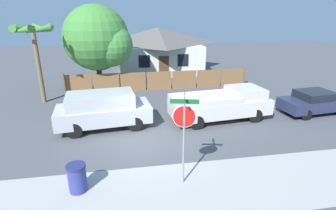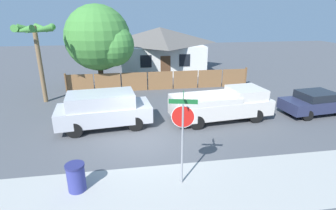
{
  "view_description": "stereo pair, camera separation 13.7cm",
  "coord_description": "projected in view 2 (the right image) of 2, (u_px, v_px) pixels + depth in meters",
  "views": [
    {
      "loc": [
        -0.84,
        -10.8,
        5.68
      ],
      "look_at": [
        1.11,
        0.52,
        1.6
      ],
      "focal_mm": 28.0,
      "sensor_mm": 36.0,
      "label": 1
    },
    {
      "loc": [
        -0.7,
        -10.82,
        5.68
      ],
      "look_at": [
        1.11,
        0.52,
        1.6
      ],
      "focal_mm": 28.0,
      "sensor_mm": 36.0,
      "label": 2
    }
  ],
  "objects": [
    {
      "name": "orange_pickup",
      "position": [
        224.0,
        105.0,
        14.44
      ],
      "size": [
        5.66,
        2.54,
        1.73
      ],
      "rotation": [
        0.0,
        0.0,
        0.1
      ],
      "color": "silver",
      "rests_on": "ground"
    },
    {
      "name": "red_suv",
      "position": [
        103.0,
        109.0,
        13.4
      ],
      "size": [
        4.89,
        2.45,
        1.86
      ],
      "rotation": [
        0.0,
        0.0,
        0.1
      ],
      "color": "#B7B7BC",
      "rests_on": "ground"
    },
    {
      "name": "ground_plane",
      "position": [
        146.0,
        143.0,
        12.07
      ],
      "size": [
        80.0,
        80.0,
        0.0
      ],
      "primitive_type": "plane",
      "color": "#4C4F54"
    },
    {
      "name": "trash_bin",
      "position": [
        76.0,
        177.0,
        8.71
      ],
      "size": [
        0.63,
        0.63,
        0.98
      ],
      "color": "navy",
      "rests_on": "ground"
    },
    {
      "name": "wooden_fence",
      "position": [
        160.0,
        81.0,
        20.15
      ],
      "size": [
        14.02,
        0.12,
        1.51
      ],
      "color": "brown",
      "rests_on": "ground"
    },
    {
      "name": "stop_sign",
      "position": [
        183.0,
        125.0,
        8.51
      ],
      "size": [
        0.9,
        0.81,
        3.28
      ],
      "rotation": [
        0.0,
        0.0,
        -0.23
      ],
      "color": "gray",
      "rests_on": "ground"
    },
    {
      "name": "oak_tree",
      "position": [
        101.0,
        39.0,
        19.11
      ],
      "size": [
        4.98,
        4.74,
        6.28
      ],
      "color": "brown",
      "rests_on": "ground"
    },
    {
      "name": "parked_sedan",
      "position": [
        317.0,
        102.0,
        15.32
      ],
      "size": [
        4.33,
        2.16,
        1.36
      ],
      "rotation": [
        0.0,
        0.0,
        0.1
      ],
      "color": "#282D4C",
      "rests_on": "ground"
    },
    {
      "name": "sidewalk_strip",
      "position": [
        155.0,
        193.0,
        8.72
      ],
      "size": [
        36.0,
        3.2,
        0.01
      ],
      "color": "#A3A39E",
      "rests_on": "ground"
    },
    {
      "name": "palm_tree",
      "position": [
        35.0,
        36.0,
        16.21
      ],
      "size": [
        2.48,
        2.68,
        5.01
      ],
      "color": "brown",
      "rests_on": "ground"
    },
    {
      "name": "house",
      "position": [
        160.0,
        48.0,
        26.71
      ],
      "size": [
        8.43,
        8.08,
        4.28
      ],
      "color": "white",
      "rests_on": "ground"
    }
  ]
}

